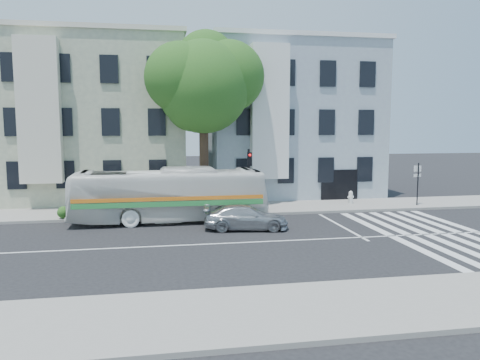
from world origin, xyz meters
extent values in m
plane|color=black|center=(0.00, 0.00, 0.00)|extent=(120.00, 120.00, 0.00)
cube|color=gray|center=(0.00, 8.00, 0.07)|extent=(80.00, 4.00, 0.15)
cube|color=gray|center=(0.00, -8.00, 0.07)|extent=(80.00, 4.00, 0.15)
cube|color=gray|center=(-7.00, 15.00, 5.50)|extent=(12.00, 10.00, 11.00)
cube|color=#8D97A8|center=(7.00, 15.00, 5.50)|extent=(12.00, 10.00, 11.00)
cylinder|color=#2D2116|center=(0.00, 8.50, 2.60)|extent=(0.56, 0.56, 5.20)
sphere|color=#214D18|center=(0.00, 8.50, 7.50)|extent=(5.60, 5.60, 5.60)
sphere|color=#214D18|center=(1.60, 8.90, 8.20)|extent=(4.40, 4.40, 4.40)
sphere|color=#214D18|center=(-1.40, 8.20, 8.00)|extent=(4.20, 4.20, 4.20)
sphere|color=#214D18|center=(0.30, 9.70, 9.20)|extent=(3.80, 3.80, 3.80)
sphere|color=#214D18|center=(-0.60, 9.10, 6.50)|extent=(3.40, 3.40, 3.40)
imported|color=white|center=(-2.22, 5.20, 1.46)|extent=(2.61, 10.53, 2.92)
imported|color=#B2B5B9|center=(1.49, 2.60, 0.61)|extent=(2.28, 4.40, 1.22)
cylinder|color=black|center=(2.31, 6.05, 1.93)|extent=(0.13, 0.13, 3.86)
cube|color=black|center=(2.31, 5.80, 3.31)|extent=(0.28, 0.23, 0.78)
sphere|color=red|center=(2.31, 5.67, 3.54)|extent=(0.15, 0.15, 0.15)
cylinder|color=white|center=(2.31, 5.90, 2.39)|extent=(0.41, 0.08, 0.40)
cylinder|color=silver|center=(9.51, 8.28, 0.49)|extent=(0.27, 0.27, 0.67)
sphere|color=silver|center=(9.51, 8.28, 0.85)|extent=(0.25, 0.25, 0.25)
cylinder|color=silver|center=(9.51, 8.28, 0.57)|extent=(0.47, 0.33, 0.16)
cylinder|color=black|center=(13.40, 6.91, 1.50)|extent=(0.08, 0.08, 2.70)
cube|color=white|center=(13.40, 7.01, 2.47)|extent=(0.49, 0.05, 0.38)
cube|color=white|center=(13.40, 7.01, 2.04)|extent=(0.49, 0.05, 0.19)
camera|label=1|loc=(-2.83, -20.01, 5.19)|focal=35.00mm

